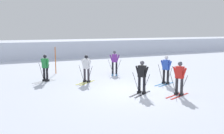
# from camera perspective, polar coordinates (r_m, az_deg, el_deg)

# --- Properties ---
(ground_plane) EXTENTS (120.00, 120.00, 0.00)m
(ground_plane) POSITION_cam_1_polar(r_m,az_deg,el_deg) (12.92, 5.58, -5.83)
(ground_plane) COLOR silver
(far_snow_ridge) EXTENTS (80.00, 6.28, 1.92)m
(far_snow_ridge) POSITION_cam_1_polar(r_m,az_deg,el_deg) (30.87, -13.01, 4.34)
(far_snow_ridge) COLOR silver
(far_snow_ridge) RESTS_ON ground
(skier_red) EXTENTS (1.63, 0.95, 1.71)m
(skier_red) POSITION_cam_1_polar(r_m,az_deg,el_deg) (12.42, 15.67, -2.38)
(skier_red) COLOR red
(skier_red) RESTS_ON ground
(skier_black) EXTENTS (1.57, 1.12, 1.71)m
(skier_black) POSITION_cam_1_polar(r_m,az_deg,el_deg) (12.39, 7.07, -2.15)
(skier_black) COLOR black
(skier_black) RESTS_ON ground
(skier_blue) EXTENTS (1.62, 0.96, 1.71)m
(skier_blue) POSITION_cam_1_polar(r_m,az_deg,el_deg) (14.86, 12.66, -0.46)
(skier_blue) COLOR #237AC6
(skier_blue) RESTS_ON ground
(skier_green) EXTENTS (1.57, 1.13, 1.71)m
(skier_green) POSITION_cam_1_polar(r_m,az_deg,el_deg) (15.79, -15.53, -0.03)
(skier_green) COLOR silver
(skier_green) RESTS_ON ground
(skier_purple) EXTENTS (1.07, 1.59, 1.71)m
(skier_purple) POSITION_cam_1_polar(r_m,az_deg,el_deg) (17.91, 0.61, 1.31)
(skier_purple) COLOR #237AC6
(skier_purple) RESTS_ON ground
(skier_white) EXTENTS (1.48, 1.28, 1.71)m
(skier_white) POSITION_cam_1_polar(r_m,az_deg,el_deg) (15.02, -6.09, -0.20)
(skier_white) COLOR gold
(skier_white) RESTS_ON ground
(trail_marker_pole) EXTENTS (0.06, 0.06, 2.00)m
(trail_marker_pole) POSITION_cam_1_polar(r_m,az_deg,el_deg) (18.38, -13.24, 1.54)
(trail_marker_pole) COLOR #C65614
(trail_marker_pole) RESTS_ON ground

